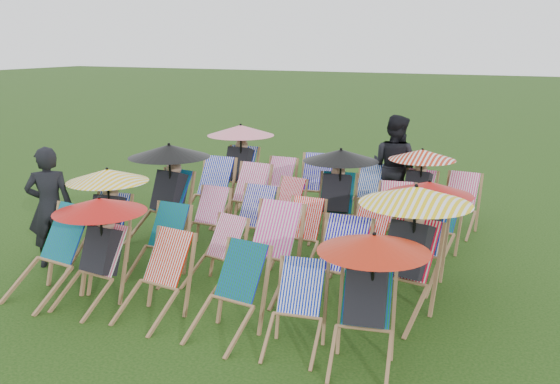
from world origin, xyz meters
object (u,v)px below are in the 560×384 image
at_px(deckchair_5, 366,298).
at_px(deckchair_0, 47,255).
at_px(deckchair_29, 457,204).
at_px(person_left, 50,207).
at_px(person_rear, 395,166).

bearing_deg(deckchair_5, deckchair_0, 170.39).
distance_m(deckchair_0, deckchair_5, 3.85).
relative_size(deckchair_0, deckchair_29, 1.14).
bearing_deg(person_left, deckchair_29, -177.35).
relative_size(deckchair_29, person_left, 0.55).
relative_size(deckchair_0, deckchair_5, 0.83).
bearing_deg(person_left, deckchair_5, 133.85).
relative_size(deckchair_5, deckchair_29, 1.38).
xyz_separation_m(deckchair_5, deckchair_29, (0.03, 4.57, -0.20)).
distance_m(deckchair_5, person_left, 4.64).
xyz_separation_m(deckchair_29, person_left, (-4.61, -3.86, 0.36)).
bearing_deg(person_left, deckchair_0, 95.29).
distance_m(deckchair_5, person_rear, 5.17).
relative_size(person_left, person_rear, 0.93).
xyz_separation_m(deckchair_0, deckchair_29, (3.87, 4.66, -0.06)).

